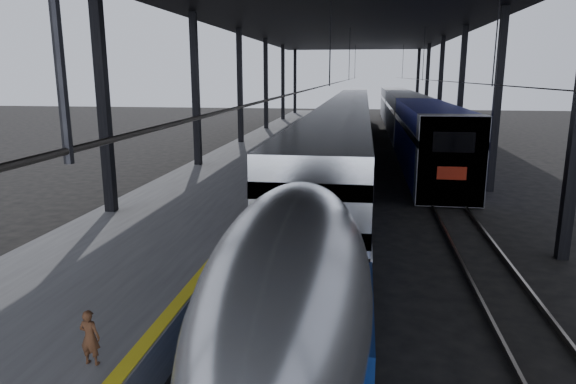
# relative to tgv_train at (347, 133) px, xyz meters

# --- Properties ---
(ground) EXTENTS (160.00, 160.00, 0.00)m
(ground) POSITION_rel_tgv_train_xyz_m (-2.00, -23.56, -1.91)
(ground) COLOR black
(ground) RESTS_ON ground
(platform) EXTENTS (6.00, 80.00, 1.00)m
(platform) POSITION_rel_tgv_train_xyz_m (-5.50, -3.56, -1.41)
(platform) COLOR #4C4C4F
(platform) RESTS_ON ground
(yellow_strip) EXTENTS (0.30, 80.00, 0.01)m
(yellow_strip) POSITION_rel_tgv_train_xyz_m (-2.70, -3.56, -0.91)
(yellow_strip) COLOR yellow
(yellow_strip) RESTS_ON platform
(rails) EXTENTS (6.52, 80.00, 0.16)m
(rails) POSITION_rel_tgv_train_xyz_m (2.50, -3.56, -1.83)
(rails) COLOR slate
(rails) RESTS_ON ground
(canopy) EXTENTS (18.00, 75.00, 9.47)m
(canopy) POSITION_rel_tgv_train_xyz_m (-0.10, -3.56, 7.20)
(canopy) COLOR black
(canopy) RESTS_ON ground
(tgv_train) EXTENTS (2.85, 65.20, 4.09)m
(tgv_train) POSITION_rel_tgv_train_xyz_m (0.00, 0.00, 0.00)
(tgv_train) COLOR #AAACB1
(tgv_train) RESTS_ON ground
(second_train) EXTENTS (2.97, 56.05, 4.10)m
(second_train) POSITION_rel_tgv_train_xyz_m (5.00, 14.72, 0.16)
(second_train) COLOR navy
(second_train) RESTS_ON ground
(child) EXTENTS (0.37, 0.25, 0.98)m
(child) POSITION_rel_tgv_train_xyz_m (-3.31, -28.10, -0.42)
(child) COLOR #4A2A18
(child) RESTS_ON platform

